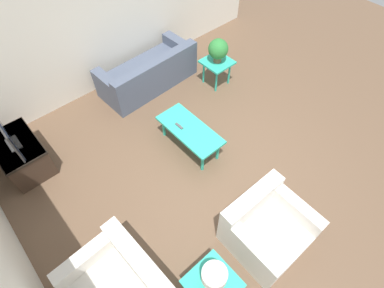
{
  "coord_description": "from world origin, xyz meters",
  "views": [
    {
      "loc": [
        -1.76,
        2.21,
        4.07
      ],
      "look_at": [
        0.32,
        0.37,
        0.55
      ],
      "focal_mm": 28.0,
      "sensor_mm": 36.0,
      "label": 1
    }
  ],
  "objects": [
    {
      "name": "table_lamp",
      "position": [
        -1.29,
        1.48,
        0.79
      ],
      "size": [
        0.27,
        0.27,
        0.38
      ],
      "color": "#997F4C",
      "rests_on": "side_table_lamp"
    },
    {
      "name": "armchair",
      "position": [
        -1.23,
        0.44,
        0.3
      ],
      "size": [
        0.94,
        1.01,
        0.77
      ],
      "rotation": [
        0.0,
        0.0,
        -1.6
      ],
      "color": "silver",
      "rests_on": "ground_plane"
    },
    {
      "name": "potted_plant",
      "position": [
        1.53,
        -1.37,
        0.79
      ],
      "size": [
        0.38,
        0.38,
        0.46
      ],
      "color": "brown",
      "rests_on": "side_table_plant"
    },
    {
      "name": "coffee_table",
      "position": [
        0.63,
        0.13,
        0.39
      ],
      "size": [
        1.16,
        0.52,
        0.44
      ],
      "color": "#2DB79E",
      "rests_on": "ground_plane"
    },
    {
      "name": "ground_plane",
      "position": [
        0.0,
        0.0,
        0.0
      ],
      "size": [
        14.0,
        14.0,
        0.0
      ],
      "primitive_type": "plane",
      "color": "brown"
    },
    {
      "name": "wall_right",
      "position": [
        3.06,
        0.0,
        1.35
      ],
      "size": [
        0.12,
        7.2,
        2.7
      ],
      "color": "silver",
      "rests_on": "ground_plane"
    },
    {
      "name": "remote_control",
      "position": [
        0.79,
        0.22,
        0.45
      ],
      "size": [
        0.16,
        0.04,
        0.02
      ],
      "color": "#4C4C51",
      "rests_on": "coffee_table"
    },
    {
      "name": "television",
      "position": [
        2.09,
        2.37,
        0.83
      ],
      "size": [
        0.9,
        0.16,
        0.55
      ],
      "color": "#2D2D2D",
      "rests_on": "tv_stand_chest"
    },
    {
      "name": "side_table_lamp",
      "position": [
        -1.29,
        1.48,
        0.45
      ],
      "size": [
        0.53,
        0.53,
        0.53
      ],
      "color": "#2DB79E",
      "rests_on": "ground_plane"
    },
    {
      "name": "sofa",
      "position": [
        2.37,
        -0.32,
        0.28
      ],
      "size": [
        0.92,
        1.97,
        0.73
      ],
      "rotation": [
        0.0,
        0.0,
        1.61
      ],
      "color": "#4C566B",
      "rests_on": "ground_plane"
    },
    {
      "name": "tv_stand_chest",
      "position": [
        2.09,
        2.36,
        0.3
      ],
      "size": [
        0.96,
        0.62,
        0.56
      ],
      "color": "#38281E",
      "rests_on": "ground_plane"
    },
    {
      "name": "side_table_plant",
      "position": [
        1.53,
        -1.37,
        0.45
      ],
      "size": [
        0.53,
        0.53,
        0.53
      ],
      "color": "#2DB79E",
      "rests_on": "ground_plane"
    }
  ]
}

